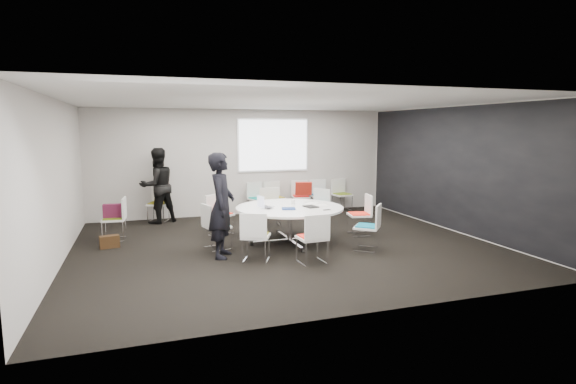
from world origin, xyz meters
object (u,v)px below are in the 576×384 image
object	(u,v)px
laptop	(269,207)
brown_bag	(110,242)
chair_ring_e	(216,235)
chair_back_e	(342,201)
chair_spare_left	(115,227)
chair_back_d	(319,202)
chair_back_c	(301,203)
chair_ring_g	(312,248)
person_back	(157,186)
chair_person_back	(158,211)
person_main	(222,205)
chair_ring_a	(360,222)
chair_ring_c	(271,214)
chair_ring_h	(367,236)
maroon_bag	(114,211)
chair_ring_d	(220,223)
chair_back_b	(275,204)
chair_ring_f	(256,246)
cup	(293,202)
conference_table	(290,216)
chair_back_a	(258,205)
chair_ring_b	(317,215)

from	to	relation	value
laptop	brown_bag	world-z (taller)	laptop
chair_ring_e	chair_back_e	bearing A→B (deg)	112.74
chair_back_e	chair_spare_left	xyz separation A→B (m)	(-5.93, -1.70, 0.00)
chair_spare_left	chair_back_d	bearing A→B (deg)	-65.96
chair_ring_e	chair_spare_left	world-z (taller)	same
chair_ring_e	chair_back_c	size ratio (longest dim) A/B	1.00
chair_ring_e	chair_back_d	distance (m)	4.54
chair_ring_g	person_back	xyz separation A→B (m)	(-2.35, 4.32, 0.64)
chair_person_back	chair_ring_e	bearing A→B (deg)	129.65
chair_back_c	person_main	world-z (taller)	person_main
chair_ring_a	chair_back_d	xyz separation A→B (m)	(0.23, 2.86, 0.00)
person_back	chair_spare_left	bearing A→B (deg)	33.91
chair_ring_c	person_main	size ratio (longest dim) A/B	0.47
chair_back_c	laptop	world-z (taller)	chair_back_c
laptop	chair_ring_h	bearing A→B (deg)	-132.97
chair_back_d	maroon_bag	distance (m)	5.53
chair_back_d	chair_back_e	xyz separation A→B (m)	(0.69, -0.00, 0.00)
chair_ring_d	chair_back_c	xyz separation A→B (m)	(2.55, 1.92, 0.00)
chair_ring_a	chair_back_e	xyz separation A→B (m)	(0.92, 2.86, 0.00)
chair_back_b	person_main	distance (m)	4.18
chair_ring_g	person_back	bearing A→B (deg)	114.86
brown_bag	chair_ring_f	bearing A→B (deg)	-35.37
maroon_bag	brown_bag	size ratio (longest dim) A/B	1.11
chair_ring_c	chair_back_c	xyz separation A→B (m)	(1.23, 1.29, 0.00)
chair_back_e	laptop	size ratio (longest dim) A/B	2.58
chair_person_back	cup	bearing A→B (deg)	156.47
chair_ring_f	chair_back_d	xyz separation A→B (m)	(2.85, 4.06, 0.00)
chair_back_d	person_main	world-z (taller)	person_main
chair_ring_h	person_back	bearing A→B (deg)	82.77
person_main	brown_bag	size ratio (longest dim) A/B	5.22
conference_table	cup	world-z (taller)	cup
chair_ring_c	person_main	xyz separation A→B (m)	(-1.57, -2.31, 0.66)
chair_ring_d	chair_back_a	bearing A→B (deg)	-164.97
chair_ring_c	chair_ring_h	size ratio (longest dim) A/B	1.00
chair_person_back	person_main	size ratio (longest dim) A/B	0.47
chair_back_c	chair_back_d	bearing A→B (deg)	-169.81
chair_ring_f	chair_back_e	bearing A→B (deg)	74.15
maroon_bag	brown_bag	distance (m)	0.79
chair_ring_c	maroon_bag	world-z (taller)	chair_ring_c
chair_back_b	laptop	size ratio (longest dim) A/B	2.58
chair_ring_a	laptop	xyz separation A→B (m)	(-2.07, -0.10, 0.47)
chair_back_d	cup	xyz separation A→B (m)	(-1.70, -2.70, 0.50)
chair_ring_d	chair_ring_h	bearing A→B (deg)	99.80
chair_ring_d	chair_back_e	size ratio (longest dim) A/B	1.00
chair_ring_e	brown_bag	bearing A→B (deg)	-124.72
chair_back_a	chair_back_e	bearing A→B (deg)	161.64
chair_ring_b	chair_ring_g	world-z (taller)	same
conference_table	chair_ring_b	size ratio (longest dim) A/B	2.46
chair_ring_f	laptop	size ratio (longest dim) A/B	2.58
chair_ring_g	person_back	size ratio (longest dim) A/B	0.48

